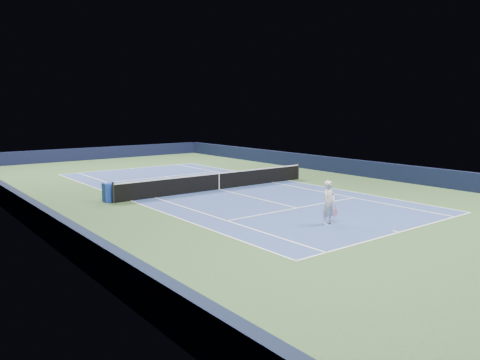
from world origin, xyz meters
TOP-DOWN VIEW (x-y plane):
  - ground at (0.00, 0.00)m, footprint 40.00×40.00m
  - wall_far at (0.00, 19.82)m, footprint 22.00×0.35m
  - wall_right at (10.82, 0.00)m, footprint 0.35×40.00m
  - wall_left at (-10.82, 0.00)m, footprint 0.35×40.00m
  - court_surface at (0.00, 0.00)m, footprint 10.97×23.77m
  - baseline_far at (0.00, 11.88)m, footprint 10.97×0.08m
  - baseline_near at (0.00, -11.88)m, footprint 10.97×0.08m
  - sideline_doubles_right at (5.49, 0.00)m, footprint 0.08×23.77m
  - sideline_doubles_left at (-5.49, 0.00)m, footprint 0.08×23.77m
  - sideline_singles_right at (4.12, 0.00)m, footprint 0.08×23.77m
  - sideline_singles_left at (-4.12, 0.00)m, footprint 0.08×23.77m
  - service_line_far at (0.00, 6.40)m, footprint 8.23×0.08m
  - service_line_near at (0.00, -6.40)m, footprint 8.23×0.08m
  - center_service_line at (0.00, 0.00)m, footprint 0.08×12.80m
  - center_mark_far at (0.00, 11.73)m, footprint 0.08×0.30m
  - center_mark_near at (0.00, -11.73)m, footprint 0.08×0.30m
  - tennis_net at (0.00, 0.00)m, footprint 12.90×0.10m
  - sponsor_cube at (-6.40, 0.48)m, footprint 0.60×0.55m
  - tennis_player at (-1.24, -9.42)m, footprint 0.83×1.28m

SIDE VIEW (x-z plane):
  - ground at x=0.00m, z-range 0.00..0.00m
  - court_surface at x=0.00m, z-range 0.00..0.01m
  - baseline_far at x=0.00m, z-range 0.01..0.01m
  - baseline_near at x=0.00m, z-range 0.01..0.01m
  - sideline_doubles_right at x=5.49m, z-range 0.01..0.01m
  - sideline_doubles_left at x=-5.49m, z-range 0.01..0.01m
  - sideline_singles_right at x=4.12m, z-range 0.01..0.01m
  - sideline_singles_left at x=-4.12m, z-range 0.01..0.01m
  - service_line_far at x=0.00m, z-range 0.01..0.01m
  - service_line_near at x=0.00m, z-range 0.01..0.01m
  - center_service_line at x=0.00m, z-range 0.01..0.01m
  - center_mark_far at x=0.00m, z-range 0.01..0.01m
  - center_mark_near at x=0.00m, z-range 0.01..0.01m
  - sponsor_cube at x=-6.40m, z-range 0.00..0.96m
  - tennis_net at x=0.00m, z-range -0.03..1.04m
  - wall_far at x=0.00m, z-range 0.00..1.10m
  - wall_right at x=10.82m, z-range 0.00..1.10m
  - wall_left at x=-10.82m, z-range 0.00..1.10m
  - tennis_player at x=-1.24m, z-range -0.05..1.85m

